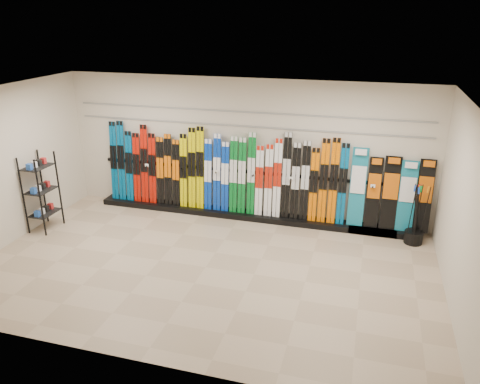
# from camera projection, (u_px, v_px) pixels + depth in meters

# --- Properties ---
(floor) EXTENTS (8.00, 8.00, 0.00)m
(floor) POSITION_uv_depth(u_px,v_px,m) (206.00, 267.00, 8.31)
(floor) COLOR tan
(floor) RESTS_ON ground
(back_wall) EXTENTS (8.00, 0.00, 8.00)m
(back_wall) POSITION_uv_depth(u_px,v_px,m) (243.00, 149.00, 10.02)
(back_wall) COLOR beige
(back_wall) RESTS_ON floor
(left_wall) EXTENTS (0.00, 5.00, 5.00)m
(left_wall) POSITION_uv_depth(u_px,v_px,m) (3.00, 168.00, 8.79)
(left_wall) COLOR beige
(left_wall) RESTS_ON floor
(right_wall) EXTENTS (0.00, 5.00, 5.00)m
(right_wall) POSITION_uv_depth(u_px,v_px,m) (464.00, 215.00, 6.75)
(right_wall) COLOR beige
(right_wall) RESTS_ON floor
(ceiling) EXTENTS (8.00, 8.00, 0.00)m
(ceiling) POSITION_uv_depth(u_px,v_px,m) (200.00, 98.00, 7.23)
(ceiling) COLOR silver
(ceiling) RESTS_ON back_wall
(ski_rack_base) EXTENTS (8.00, 0.40, 0.12)m
(ski_rack_base) POSITION_uv_depth(u_px,v_px,m) (250.00, 215.00, 10.28)
(ski_rack_base) COLOR black
(ski_rack_base) RESTS_ON floor
(skis) EXTENTS (5.38, 0.18, 1.84)m
(skis) POSITION_uv_depth(u_px,v_px,m) (221.00, 174.00, 10.15)
(skis) COLOR #015082
(skis) RESTS_ON ski_rack_base
(snowboards) EXTENTS (1.59, 0.25, 1.61)m
(snowboards) POSITION_uv_depth(u_px,v_px,m) (390.00, 193.00, 9.33)
(snowboards) COLOR #14728C
(snowboards) RESTS_ON ski_rack_base
(accessory_rack) EXTENTS (0.40, 0.60, 1.61)m
(accessory_rack) POSITION_uv_depth(u_px,v_px,m) (41.00, 192.00, 9.53)
(accessory_rack) COLOR black
(accessory_rack) RESTS_ON floor
(pole_bin) EXTENTS (0.36, 0.36, 0.25)m
(pole_bin) POSITION_uv_depth(u_px,v_px,m) (413.00, 237.00, 9.14)
(pole_bin) COLOR black
(pole_bin) RESTS_ON floor
(ski_poles) EXTENTS (0.34, 0.32, 1.18)m
(ski_poles) POSITION_uv_depth(u_px,v_px,m) (417.00, 214.00, 8.97)
(ski_poles) COLOR black
(ski_poles) RESTS_ON pole_bin
(slatwall_rail_0) EXTENTS (7.60, 0.02, 0.03)m
(slatwall_rail_0) POSITION_uv_depth(u_px,v_px,m) (243.00, 126.00, 9.82)
(slatwall_rail_0) COLOR gray
(slatwall_rail_0) RESTS_ON back_wall
(slatwall_rail_1) EXTENTS (7.60, 0.02, 0.03)m
(slatwall_rail_1) POSITION_uv_depth(u_px,v_px,m) (243.00, 112.00, 9.71)
(slatwall_rail_1) COLOR gray
(slatwall_rail_1) RESTS_ON back_wall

